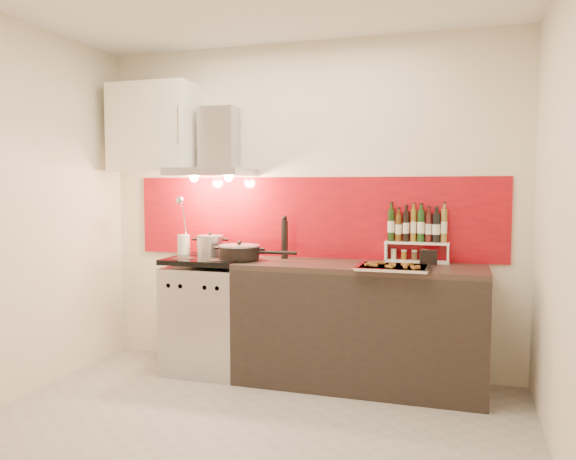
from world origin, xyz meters
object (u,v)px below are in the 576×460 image
(saute_pan, at_px, (240,252))
(pepper_mill, at_px, (285,238))
(range_stove, at_px, (210,315))
(counter, at_px, (359,325))
(baking_tray, at_px, (393,267))
(stock_pot, at_px, (210,245))

(saute_pan, bearing_deg, pepper_mill, 35.64)
(saute_pan, bearing_deg, range_stove, 169.71)
(range_stove, xyz_separation_m, counter, (1.20, 0.00, 0.01))
(saute_pan, xyz_separation_m, baking_tray, (1.18, -0.13, -0.05))
(counter, xyz_separation_m, pepper_mill, (-0.62, 0.15, 0.61))
(counter, distance_m, saute_pan, 1.05)
(counter, height_order, pepper_mill, pepper_mill)
(counter, height_order, stock_pot, stock_pot)
(counter, distance_m, stock_pot, 1.36)
(pepper_mill, bearing_deg, counter, -13.72)
(saute_pan, distance_m, pepper_mill, 0.37)
(range_stove, bearing_deg, stock_pot, 110.62)
(saute_pan, relative_size, baking_tray, 1.22)
(range_stove, distance_m, saute_pan, 0.60)
(range_stove, bearing_deg, baking_tray, -7.10)
(range_stove, height_order, saute_pan, saute_pan)
(baking_tray, bearing_deg, range_stove, 172.90)
(stock_pot, height_order, saute_pan, stock_pot)
(counter, xyz_separation_m, baking_tray, (0.26, -0.19, 0.47))
(range_stove, height_order, counter, range_stove)
(counter, relative_size, stock_pot, 8.24)
(range_stove, distance_m, baking_tray, 1.55)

